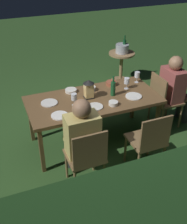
{
  "coord_description": "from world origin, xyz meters",
  "views": [
    {
      "loc": [
        1.22,
        3.06,
        2.59
      ],
      "look_at": [
        0.0,
        0.0,
        0.51
      ],
      "focal_mm": 44.5,
      "sensor_mm": 36.0,
      "label": 1
    }
  ],
  "objects_px": {
    "bowl_olives": "(111,83)",
    "dining_table": "(94,102)",
    "plate_b": "(95,107)",
    "bowl_salad": "(113,103)",
    "plate_c": "(134,96)",
    "person_in_rust": "(175,87)",
    "side_table": "(121,63)",
    "green_bottle_on_table": "(113,88)",
    "plate_d": "(60,116)",
    "plate_a": "(49,103)",
    "lantern_centerpiece": "(89,88)",
    "bowl_dip": "(71,90)",
    "bowl_bread": "(91,88)",
    "wine_glass_a": "(137,75)",
    "person_in_mustard": "(81,136)",
    "wine_glass_c": "(127,81)",
    "chair_side_right_b": "(87,156)",
    "chair_side_right_a": "(149,140)",
    "chair_head_near": "(163,98)",
    "ice_bucket": "(122,48)",
    "wine_glass_b": "(74,97)"
  },
  "relations": [
    {
      "from": "bowl_olives",
      "to": "dining_table",
      "type": "bearing_deg",
      "value": 35.73
    },
    {
      "from": "plate_b",
      "to": "bowl_salad",
      "type": "relative_size",
      "value": 1.63
    },
    {
      "from": "plate_c",
      "to": "bowl_salad",
      "type": "bearing_deg",
      "value": 15.11
    },
    {
      "from": "person_in_rust",
      "to": "side_table",
      "type": "relative_size",
      "value": 1.83
    },
    {
      "from": "green_bottle_on_table",
      "to": "plate_d",
      "type": "distance_m",
      "value": 0.88
    },
    {
      "from": "plate_a",
      "to": "plate_b",
      "type": "relative_size",
      "value": 1.08
    },
    {
      "from": "lantern_centerpiece",
      "to": "side_table",
      "type": "height_order",
      "value": "lantern_centerpiece"
    },
    {
      "from": "bowl_dip",
      "to": "bowl_bread",
      "type": "bearing_deg",
      "value": 168.21
    },
    {
      "from": "wine_glass_a",
      "to": "plate_b",
      "type": "bearing_deg",
      "value": 27.37
    },
    {
      "from": "person_in_mustard",
      "to": "dining_table",
      "type": "bearing_deg",
      "value": -123.29
    },
    {
      "from": "dining_table",
      "to": "plate_b",
      "type": "xyz_separation_m",
      "value": [
        0.06,
        0.22,
        0.06
      ]
    },
    {
      "from": "bowl_salad",
      "to": "wine_glass_c",
      "type": "bearing_deg",
      "value": -136.66
    },
    {
      "from": "chair_side_right_b",
      "to": "plate_c",
      "type": "distance_m",
      "value": 1.18
    },
    {
      "from": "chair_side_right_a",
      "to": "plate_d",
      "type": "relative_size",
      "value": 4.1
    },
    {
      "from": "lantern_centerpiece",
      "to": "wine_glass_c",
      "type": "xyz_separation_m",
      "value": [
        -0.6,
        -0.05,
        -0.03
      ]
    },
    {
      "from": "green_bottle_on_table",
      "to": "plate_b",
      "type": "relative_size",
      "value": 1.42
    },
    {
      "from": "chair_head_near",
      "to": "lantern_centerpiece",
      "type": "relative_size",
      "value": 3.28
    },
    {
      "from": "dining_table",
      "to": "bowl_salad",
      "type": "bearing_deg",
      "value": 125.49
    },
    {
      "from": "person_in_rust",
      "to": "wine_glass_c",
      "type": "relative_size",
      "value": 6.8
    },
    {
      "from": "chair_side_right_a",
      "to": "wine_glass_c",
      "type": "xyz_separation_m",
      "value": [
        -0.14,
        -0.92,
        0.35
      ]
    },
    {
      "from": "chair_side_right_a",
      "to": "plate_c",
      "type": "xyz_separation_m",
      "value": [
        -0.13,
        -0.66,
        0.24
      ]
    },
    {
      "from": "side_table",
      "to": "ice_bucket",
      "type": "xyz_separation_m",
      "value": [
        -0.0,
        0.0,
        0.31
      ]
    },
    {
      "from": "lantern_centerpiece",
      "to": "wine_glass_c",
      "type": "bearing_deg",
      "value": -175.49
    },
    {
      "from": "chair_head_near",
      "to": "ice_bucket",
      "type": "bearing_deg",
      "value": -94.38
    },
    {
      "from": "plate_b",
      "to": "side_table",
      "type": "height_order",
      "value": "plate_b"
    },
    {
      "from": "plate_b",
      "to": "green_bottle_on_table",
      "type": "bearing_deg",
      "value": -149.24
    },
    {
      "from": "bowl_olives",
      "to": "wine_glass_c",
      "type": "bearing_deg",
      "value": 129.4
    },
    {
      "from": "chair_side_right_b",
      "to": "chair_head_near",
      "type": "bearing_deg",
      "value": -152.4
    },
    {
      "from": "person_in_mustard",
      "to": "wine_glass_a",
      "type": "distance_m",
      "value": 1.48
    },
    {
      "from": "dining_table",
      "to": "wine_glass_b",
      "type": "distance_m",
      "value": 0.35
    },
    {
      "from": "person_in_rust",
      "to": "plate_a",
      "type": "xyz_separation_m",
      "value": [
        1.94,
        -0.1,
        0.09
      ]
    },
    {
      "from": "bowl_dip",
      "to": "plate_c",
      "type": "bearing_deg",
      "value": 149.13
    },
    {
      "from": "wine_glass_c",
      "to": "bowl_olives",
      "type": "bearing_deg",
      "value": -50.6
    },
    {
      "from": "chair_side_right_b",
      "to": "person_in_mustard",
      "type": "height_order",
      "value": "person_in_mustard"
    },
    {
      "from": "chair_side_right_b",
      "to": "side_table",
      "type": "bearing_deg",
      "value": -124.07
    },
    {
      "from": "person_in_mustard",
      "to": "plate_d",
      "type": "distance_m",
      "value": 0.41
    },
    {
      "from": "green_bottle_on_table",
      "to": "bowl_bread",
      "type": "relative_size",
      "value": 2.28
    },
    {
      "from": "bowl_salad",
      "to": "dining_table",
      "type": "bearing_deg",
      "value": -54.51
    },
    {
      "from": "person_in_mustard",
      "to": "green_bottle_on_table",
      "type": "height_order",
      "value": "person_in_mustard"
    },
    {
      "from": "side_table",
      "to": "wine_glass_c",
      "type": "bearing_deg",
      "value": 65.26
    },
    {
      "from": "person_in_mustard",
      "to": "plate_b",
      "type": "xyz_separation_m",
      "value": [
        -0.34,
        -0.41,
        0.09
      ]
    },
    {
      "from": "chair_side_right_a",
      "to": "person_in_rust",
      "type": "bearing_deg",
      "value": -139.08
    },
    {
      "from": "bowl_olives",
      "to": "side_table",
      "type": "height_order",
      "value": "bowl_olives"
    },
    {
      "from": "person_in_mustard",
      "to": "side_table",
      "type": "bearing_deg",
      "value": -126.27
    },
    {
      "from": "plate_d",
      "to": "ice_bucket",
      "type": "relative_size",
      "value": 0.62
    },
    {
      "from": "plate_b",
      "to": "plate_d",
      "type": "xyz_separation_m",
      "value": [
        0.49,
        0.04,
        0.0
      ]
    },
    {
      "from": "plate_d",
      "to": "bowl_salad",
      "type": "distance_m",
      "value": 0.73
    },
    {
      "from": "wine_glass_b",
      "to": "wine_glass_c",
      "type": "xyz_separation_m",
      "value": [
        -0.85,
        -0.17,
        0.0
      ]
    },
    {
      "from": "dining_table",
      "to": "lantern_centerpiece",
      "type": "height_order",
      "value": "lantern_centerpiece"
    },
    {
      "from": "plate_d",
      "to": "green_bottle_on_table",
      "type": "bearing_deg",
      "value": -163.77
    }
  ]
}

